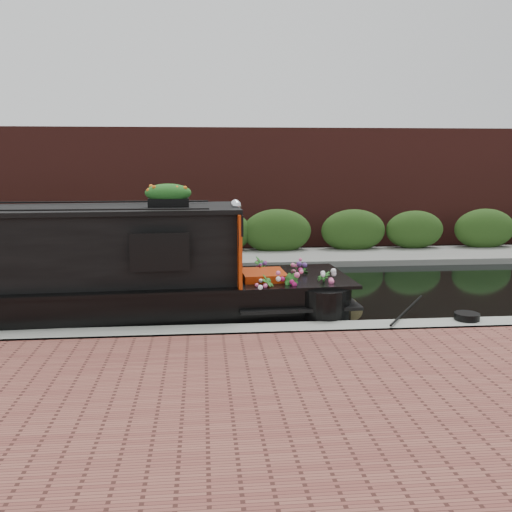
{
  "coord_description": "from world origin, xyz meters",
  "views": [
    {
      "loc": [
        -0.29,
        -12.38,
        3.08
      ],
      "look_at": [
        0.81,
        -0.6,
        0.99
      ],
      "focal_mm": 40.0,
      "sensor_mm": 36.0,
      "label": 1
    }
  ],
  "objects": [
    {
      "name": "far_hedge",
      "position": [
        0.0,
        5.1,
        0.0
      ],
      "size": [
        40.0,
        1.1,
        2.8
      ],
      "primitive_type": "cube",
      "color": "#254517",
      "rests_on": "ground"
    },
    {
      "name": "far_brick_wall",
      "position": [
        0.0,
        7.2,
        0.0
      ],
      "size": [
        40.0,
        1.0,
        8.0
      ],
      "primitive_type": "cube",
      "color": "#50201B",
      "rests_on": "ground"
    },
    {
      "name": "rope_fender",
      "position": [
        2.52,
        -2.0,
        0.17
      ],
      "size": [
        0.34,
        0.36,
        0.34
      ],
      "primitive_type": "cylinder",
      "rotation": [
        1.57,
        0.0,
        0.0
      ],
      "color": "olive",
      "rests_on": "ground"
    },
    {
      "name": "narrowboat",
      "position": [
        -3.79,
        -2.0,
        0.83
      ],
      "size": [
        12.0,
        2.7,
        2.81
      ],
      "rotation": [
        0.0,
        0.0,
        0.05
      ],
      "color": "black",
      "rests_on": "ground"
    },
    {
      "name": "far_bank_path",
      "position": [
        0.0,
        4.2,
        0.0
      ],
      "size": [
        40.0,
        2.4,
        0.34
      ],
      "primitive_type": "cube",
      "color": "gray",
      "rests_on": "ground"
    },
    {
      "name": "coiled_mooring_rope",
      "position": [
        4.28,
        -3.15,
        0.31
      ],
      "size": [
        0.43,
        0.43,
        0.12
      ],
      "primitive_type": "cylinder",
      "color": "black",
      "rests_on": "near_bank_coping"
    },
    {
      "name": "ground",
      "position": [
        0.0,
        0.0,
        0.0
      ],
      "size": [
        80.0,
        80.0,
        0.0
      ],
      "primitive_type": "plane",
      "color": "black",
      "rests_on": "ground"
    },
    {
      "name": "near_bank_coping",
      "position": [
        0.0,
        -3.3,
        0.0
      ],
      "size": [
        40.0,
        0.6,
        0.5
      ],
      "primitive_type": "cube",
      "color": "gray",
      "rests_on": "ground"
    },
    {
      "name": "near_bank_pavers",
      "position": [
        0.0,
        -7.0,
        0.0
      ],
      "size": [
        40.0,
        7.0,
        0.5
      ],
      "primitive_type": "cube",
      "color": "brown",
      "rests_on": "ground"
    }
  ]
}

